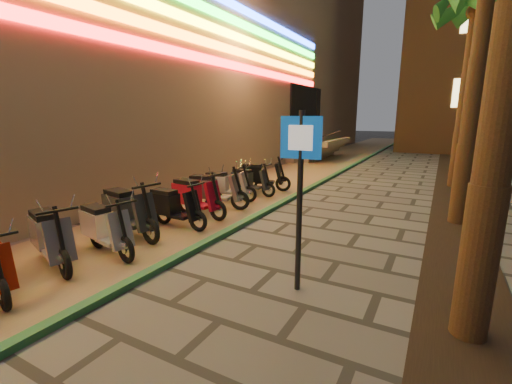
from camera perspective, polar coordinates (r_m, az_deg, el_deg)
The scene contains 16 objects.
ground at distance 4.68m, azimuth -21.49°, elevation -21.55°, with size 120.00×120.00×0.00m, color #474442.
parking_strip at distance 13.87m, azimuth 3.73°, elevation 1.93°, with size 3.40×60.00×0.01m, color #8C7251.
green_curb at distance 13.25m, azimuth 10.41°, elevation 1.45°, with size 0.18×60.00×0.10m, color #235F36.
planting_strip at distance 7.82m, azimuth 30.74°, elevation -8.29°, with size 1.20×40.00×0.02m, color black.
mall_building at distance 22.88m, azimuth -29.69°, elevation 23.46°, with size 24.23×44.00×15.00m.
palm_d at distance 14.78m, azimuth 32.73°, elevation 23.96°, with size 2.97×3.02×7.16m.
pedestrian_sign at distance 4.85m, azimuth 7.35°, elevation 2.35°, with size 0.58×0.11×2.64m.
scooter_5 at distance 6.97m, azimuth -31.19°, elevation -6.36°, with size 1.67×0.89×1.19m.
scooter_6 at distance 7.11m, azimuth -24.07°, elevation -5.45°, with size 1.62×0.73×1.14m.
scooter_7 at distance 7.89m, azimuth -20.75°, elevation -2.99°, with size 1.81×0.80×1.27m.
scooter_8 at distance 8.25m, azimuth -13.77°, elevation -2.33°, with size 1.59×0.56×1.13m.
scooter_9 at distance 9.01m, azimuth -10.30°, elevation -0.67°, with size 1.73×0.66×1.21m.
scooter_10 at distance 9.64m, azimuth -7.41°, elevation 0.32°, with size 1.73×0.88×1.22m.
scooter_11 at distance 10.46m, azimuth -5.29°, elevation 1.14°, with size 1.62×0.78×1.14m.
scooter_12 at distance 11.24m, azimuth -1.29°, elevation 1.87°, with size 1.54×0.54×1.09m.
scooter_13 at distance 11.90m, azimuth 0.63°, elevation 2.75°, with size 1.71×0.90×1.22m.
Camera 1 is at (3.11, -2.38, 2.56)m, focal length 24.00 mm.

